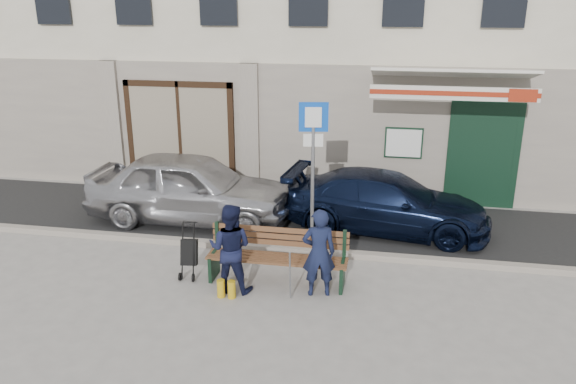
% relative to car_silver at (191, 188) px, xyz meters
% --- Properties ---
extents(ground, '(80.00, 80.00, 0.00)m').
position_rel_car_silver_xyz_m(ground, '(2.22, -2.77, -0.76)').
color(ground, '#9E9991').
rests_on(ground, ground).
extents(asphalt_lane, '(60.00, 3.20, 0.01)m').
position_rel_car_silver_xyz_m(asphalt_lane, '(2.22, 0.33, -0.76)').
color(asphalt_lane, '#282828').
rests_on(asphalt_lane, ground).
extents(curb, '(60.00, 0.18, 0.12)m').
position_rel_car_silver_xyz_m(curb, '(2.22, -1.27, -0.70)').
color(curb, '#9E9384').
rests_on(curb, ground).
extents(car_silver, '(4.48, 1.84, 1.52)m').
position_rel_car_silver_xyz_m(car_silver, '(0.00, 0.00, 0.00)').
color(car_silver, '#B2B2B7').
rests_on(car_silver, ground).
extents(car_navy, '(4.42, 2.23, 1.23)m').
position_rel_car_silver_xyz_m(car_navy, '(4.20, 0.23, -0.15)').
color(car_navy, black).
rests_on(car_navy, ground).
extents(parking_sign, '(0.53, 0.12, 2.89)m').
position_rel_car_silver_xyz_m(parking_sign, '(2.81, -1.07, 1.20)').
color(parking_sign, gray).
rests_on(parking_sign, ground).
extents(bench, '(2.40, 1.17, 0.98)m').
position_rel_car_silver_xyz_m(bench, '(2.37, -2.48, -0.30)').
color(bench, brown).
rests_on(bench, ground).
extents(man, '(0.61, 0.48, 1.50)m').
position_rel_car_silver_xyz_m(man, '(3.16, -2.77, -0.01)').
color(man, '#141B38').
rests_on(man, ground).
extents(woman, '(0.75, 0.60, 1.52)m').
position_rel_car_silver_xyz_m(woman, '(1.71, -2.87, -0.00)').
color(woman, '#121633').
rests_on(woman, ground).
extents(stroller, '(0.31, 0.42, 0.98)m').
position_rel_car_silver_xyz_m(stroller, '(0.86, -2.54, -0.33)').
color(stroller, black).
rests_on(stroller, ground).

